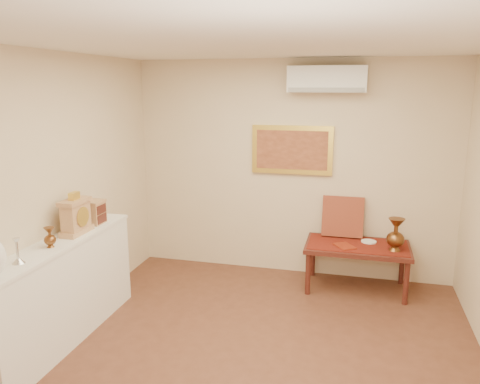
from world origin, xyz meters
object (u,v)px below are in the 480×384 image
(brass_urn_tall, at_px, (396,231))
(mantel_clock, at_px, (76,216))
(low_table, at_px, (357,250))
(wooden_chest, at_px, (95,212))
(display_ledge, at_px, (61,292))

(brass_urn_tall, height_order, mantel_clock, mantel_clock)
(mantel_clock, distance_m, low_table, 3.16)
(mantel_clock, xyz_separation_m, low_table, (2.64, 1.60, -0.67))
(wooden_chest, height_order, low_table, wooden_chest)
(display_ledge, xyz_separation_m, low_table, (2.67, 1.88, -0.01))
(brass_urn_tall, xyz_separation_m, low_table, (-0.41, 0.11, -0.30))
(brass_urn_tall, distance_m, low_table, 0.52)
(display_ledge, relative_size, mantel_clock, 4.93)
(display_ledge, height_order, wooden_chest, wooden_chest)
(brass_urn_tall, height_order, wooden_chest, wooden_chest)
(display_ledge, height_order, mantel_clock, mantel_clock)
(display_ledge, xyz_separation_m, mantel_clock, (0.03, 0.28, 0.66))
(mantel_clock, distance_m, wooden_chest, 0.35)
(wooden_chest, bearing_deg, low_table, 25.36)
(mantel_clock, bearing_deg, brass_urn_tall, 26.04)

